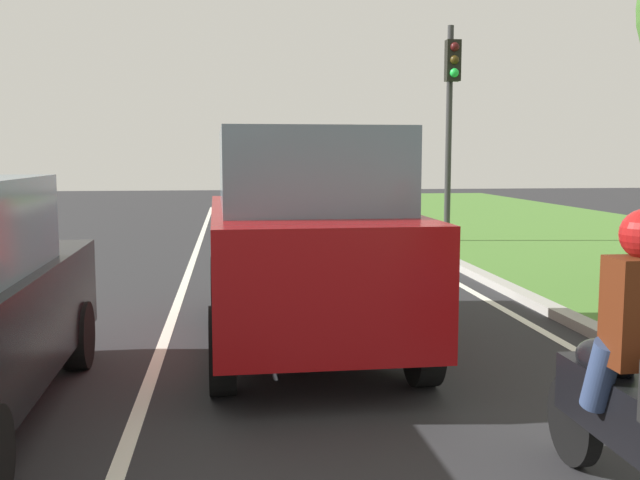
# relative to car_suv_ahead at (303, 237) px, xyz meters

# --- Properties ---
(ground_plane) EXTENTS (60.00, 60.00, 0.00)m
(ground_plane) POSITION_rel_car_suv_ahead_xyz_m (-0.80, 5.26, -1.17)
(ground_plane) COLOR #262628
(lane_line_center) EXTENTS (0.12, 32.00, 0.01)m
(lane_line_center) POSITION_rel_car_suv_ahead_xyz_m (-1.50, 5.26, -1.16)
(lane_line_center) COLOR silver
(lane_line_center) RESTS_ON ground
(lane_line_right_edge) EXTENTS (0.12, 32.00, 0.01)m
(lane_line_right_edge) POSITION_rel_car_suv_ahead_xyz_m (2.80, 5.26, -1.16)
(lane_line_right_edge) COLOR silver
(lane_line_right_edge) RESTS_ON ground
(curb_right) EXTENTS (0.24, 48.00, 0.12)m
(curb_right) POSITION_rel_car_suv_ahead_xyz_m (3.30, 5.26, -1.11)
(curb_right) COLOR #9E9B93
(curb_right) RESTS_ON ground
(car_suv_ahead) EXTENTS (2.05, 4.54, 2.28)m
(car_suv_ahead) POSITION_rel_car_suv_ahead_xyz_m (0.00, 0.00, 0.00)
(car_suv_ahead) COLOR maroon
(car_suv_ahead) RESTS_ON ground
(traffic_light_near_right) EXTENTS (0.32, 0.50, 4.91)m
(traffic_light_near_right) POSITION_rel_car_suv_ahead_xyz_m (4.19, 8.60, 2.10)
(traffic_light_near_right) COLOR #2D2D2D
(traffic_light_near_right) RESTS_ON ground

